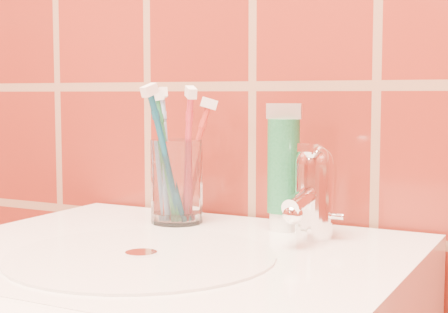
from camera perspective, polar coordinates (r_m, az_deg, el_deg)
The scene contains 8 objects.
glass_tumbler at distance 0.96m, azimuth -3.96°, elevation -2.09°, with size 0.07×0.07×0.12m, color white.
toothpaste_tube at distance 0.91m, azimuth 4.96°, elevation -1.25°, with size 0.05×0.04×0.17m.
faucet at distance 0.86m, azimuth 7.41°, elevation -2.63°, with size 0.05×0.11×0.12m.
toothbrush_0 at distance 0.97m, azimuth -4.86°, elevation 0.08°, with size 0.05×0.05×0.20m, color #79A5D7, non-canonical shape.
toothbrush_1 at distance 0.95m, azimuth -4.79°, elevation -0.16°, with size 0.05×0.04×0.19m, color #1F7544, non-canonical shape.
toothbrush_2 at distance 0.97m, azimuth -2.63°, elevation -0.34°, with size 0.06×0.05×0.18m, color #B02E25, non-canonical shape.
toothbrush_3 at distance 0.94m, azimuth -3.08°, elevation -0.07°, with size 0.06×0.06×0.20m, color #BD2837, non-canonical shape.
toothbrush_4 at distance 0.93m, azimuth -4.84°, elevation -0.03°, with size 0.04×0.08×0.20m, color navy, non-canonical shape.
Camera 1 is at (0.43, 0.29, 1.03)m, focal length 55.00 mm.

